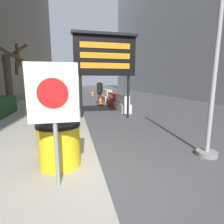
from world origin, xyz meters
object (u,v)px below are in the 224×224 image
object	(u,v)px
message_board	(105,56)
traffic_light_near_curb	(79,70)
jersey_barrier_red_striped	(113,100)
traffic_cone_near	(93,93)
jersey_barrier_cream	(107,96)
pedestrian_worker	(100,90)
jersey_barrier_orange_far	(102,95)
barrel_drum_middle	(56,129)
jersey_barrier_white	(122,104)
barrel_drum_foreground	(59,144)
traffic_cone_mid	(100,101)
barrel_drum_back	(59,119)
traffic_light_far_side	(130,69)
warning_sign	(54,102)

from	to	relation	value
message_board	traffic_light_near_curb	bearing A→B (deg)	91.83
jersey_barrier_red_striped	traffic_cone_near	bearing A→B (deg)	95.14
jersey_barrier_cream	pedestrian_worker	distance (m)	1.74
jersey_barrier_orange_far	pedestrian_worker	bearing A→B (deg)	-102.13
barrel_drum_middle	jersey_barrier_white	bearing A→B (deg)	58.30
barrel_drum_middle	traffic_light_near_curb	distance (m)	17.41
barrel_drum_foreground	traffic_cone_mid	xyz separation A→B (m)	(2.05, 8.34, -0.20)
message_board	traffic_cone_mid	xyz separation A→B (m)	(0.46, 4.25, -2.28)
barrel_drum_middle	barrel_drum_back	distance (m)	1.05
barrel_drum_middle	message_board	xyz separation A→B (m)	(1.73, 3.05, 2.08)
jersey_barrier_red_striped	pedestrian_worker	world-z (taller)	pedestrian_worker
traffic_light_near_curb	traffic_light_far_side	xyz separation A→B (m)	(6.86, 1.84, 0.35)
barrel_drum_middle	traffic_light_near_curb	xyz separation A→B (m)	(1.27, 17.21, 2.31)
warning_sign	jersey_barrier_cream	world-z (taller)	warning_sign
traffic_light_far_side	message_board	bearing A→B (deg)	-111.80
message_board	traffic_cone_near	world-z (taller)	message_board
warning_sign	pedestrian_worker	distance (m)	9.63
traffic_light_near_curb	message_board	bearing A→B (deg)	-88.17
traffic_cone_near	jersey_barrier_cream	bearing A→B (deg)	-82.35
traffic_cone_near	traffic_light_near_curb	xyz separation A→B (m)	(-1.10, 3.59, 2.48)
traffic_cone_mid	barrel_drum_back	bearing A→B (deg)	-109.43
jersey_barrier_red_striped	jersey_barrier_orange_far	distance (m)	4.36
traffic_cone_mid	traffic_light_far_side	size ratio (longest dim) A/B	0.15
jersey_barrier_orange_far	message_board	bearing A→B (deg)	-98.64
jersey_barrier_cream	traffic_light_far_side	distance (m)	11.51
jersey_barrier_white	jersey_barrier_red_striped	bearing A→B (deg)	90.00
traffic_cone_mid	traffic_light_near_curb	world-z (taller)	traffic_light_near_curb
barrel_drum_back	jersey_barrier_orange_far	bearing A→B (deg)	73.71
barrel_drum_foreground	traffic_cone_mid	bearing A→B (deg)	76.18
barrel_drum_foreground	traffic_light_far_side	bearing A→B (deg)	68.32
traffic_cone_mid	jersey_barrier_white	bearing A→B (deg)	-72.28
message_board	barrel_drum_foreground	bearing A→B (deg)	-111.22
barrel_drum_middle	traffic_light_near_curb	world-z (taller)	traffic_light_near_curb
barrel_drum_back	traffic_light_near_curb	world-z (taller)	traffic_light_near_curb
barrel_drum_middle	jersey_barrier_white	xyz separation A→B (m)	(2.98, 4.82, -0.13)
warning_sign	traffic_light_near_curb	world-z (taller)	traffic_light_near_curb
warning_sign	traffic_cone_mid	world-z (taller)	warning_sign
barrel_drum_back	jersey_barrier_orange_far	distance (m)	10.67
barrel_drum_foreground	jersey_barrier_cream	size ratio (longest dim) A/B	0.38
traffic_light_far_side	barrel_drum_foreground	bearing A→B (deg)	-111.68
message_board	jersey_barrier_orange_far	world-z (taller)	message_board
jersey_barrier_red_striped	jersey_barrier_cream	size ratio (longest dim) A/B	0.84
warning_sign	traffic_light_near_curb	xyz separation A→B (m)	(1.12, 18.93, 1.50)
barrel_drum_back	jersey_barrier_red_striped	distance (m)	6.59
jersey_barrier_cream	traffic_cone_mid	size ratio (longest dim) A/B	3.17
warning_sign	traffic_cone_near	size ratio (longest dim) A/B	2.40
jersey_barrier_cream	traffic_cone_near	size ratio (longest dim) A/B	2.83
barrel_drum_middle	jersey_barrier_orange_far	xyz separation A→B (m)	(2.98, 11.29, -0.18)
barrel_drum_middle	traffic_light_near_curb	bearing A→B (deg)	85.77
barrel_drum_back	jersey_barrier_cream	bearing A→B (deg)	69.70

